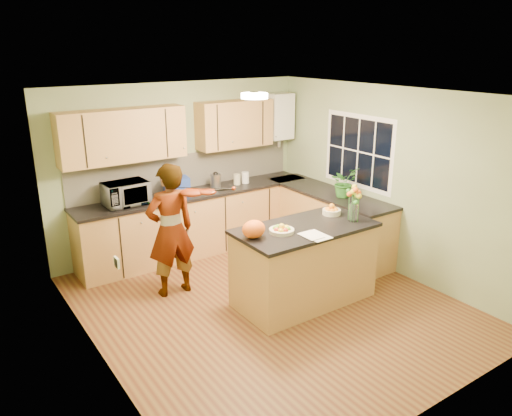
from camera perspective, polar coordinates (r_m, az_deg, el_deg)
floor at (r=6.15m, az=1.45°, el=-11.00°), size 4.50×4.50×0.00m
ceiling at (r=5.39m, az=1.66°, el=12.86°), size 4.00×4.50×0.02m
wall_back at (r=7.51m, az=-8.61°, el=4.54°), size 4.00×0.02×2.50m
wall_front at (r=4.18m, az=20.16°, el=-7.84°), size 4.00×0.02×2.50m
wall_left at (r=4.82m, az=-18.14°, el=-4.07°), size 0.02×4.50×2.50m
wall_right at (r=6.97m, az=15.01°, el=3.03°), size 0.02×4.50×2.50m
back_counter at (r=7.52m, az=-6.63°, el=-1.56°), size 3.64×0.62×0.94m
right_counter at (r=7.55m, az=8.17°, el=-1.56°), size 0.62×2.24×0.94m
splashback at (r=7.55m, az=-7.86°, el=4.26°), size 3.60×0.02×0.52m
upper_cabinets at (r=7.17m, az=-9.50°, el=8.74°), size 3.20×0.34×0.70m
boiler at (r=8.13m, az=2.66°, el=10.41°), size 0.40×0.30×0.86m
window_right at (r=7.28m, az=11.60°, el=6.36°), size 0.01×1.30×1.05m
light_switch at (r=4.27m, az=-15.63°, el=-6.02°), size 0.02×0.09×0.09m
ceiling_lamp at (r=5.64m, az=-0.18°, el=12.71°), size 0.30×0.30×0.07m
peninsula_island at (r=6.07m, az=5.52°, el=-6.38°), size 1.69×0.86×0.97m
fruit_dish at (r=5.66m, az=2.95°, el=-2.43°), size 0.29×0.29×0.10m
orange_bowl at (r=6.32m, az=8.63°, el=-0.24°), size 0.23×0.23×0.13m
flower_vase at (r=6.05m, az=11.22°, el=1.44°), size 0.27×0.27×0.49m
orange_bag at (r=5.49m, az=-0.27°, el=-2.42°), size 0.31×0.28×0.20m
papers at (r=5.61m, az=6.84°, el=-3.13°), size 0.24×0.32×0.01m
violinist at (r=6.18m, az=-9.73°, el=-2.54°), size 0.62×0.42×1.68m
violin at (r=5.91m, az=-7.33°, el=1.78°), size 0.71×0.62×0.18m
microwave at (r=6.90m, az=-14.65°, el=1.61°), size 0.59×0.42×0.32m
blue_box at (r=7.18m, az=-9.04°, el=2.43°), size 0.38×0.30×0.27m
kettle at (r=7.50m, az=-4.64°, el=3.16°), size 0.16×0.16×0.29m
jar_cream at (r=7.69m, az=-2.20°, el=3.30°), size 0.11×0.11×0.16m
jar_white at (r=7.76m, az=-1.23°, el=3.50°), size 0.12×0.12×0.18m
potted_plant at (r=7.14m, az=10.00°, el=2.93°), size 0.40×0.35×0.42m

